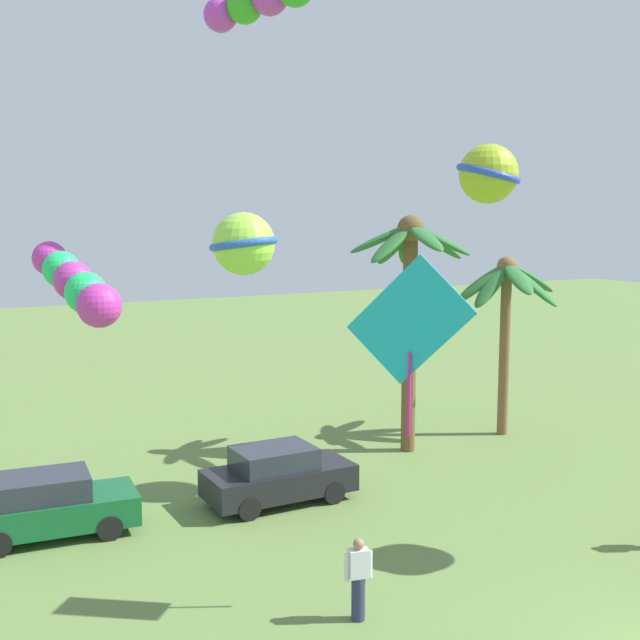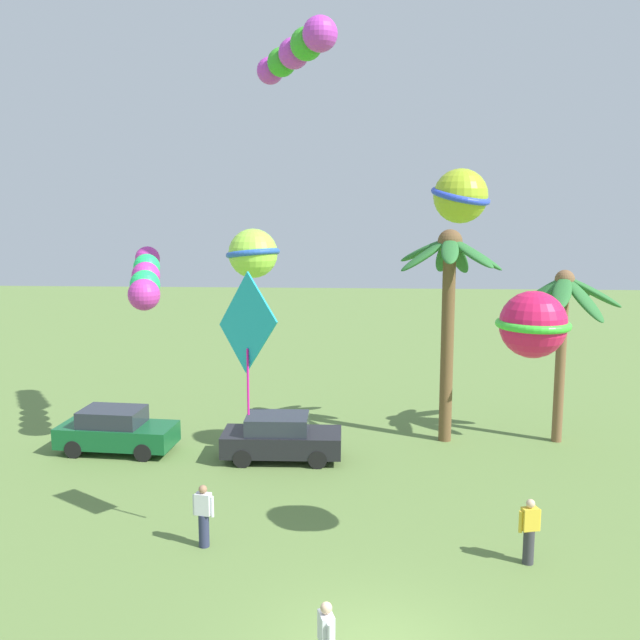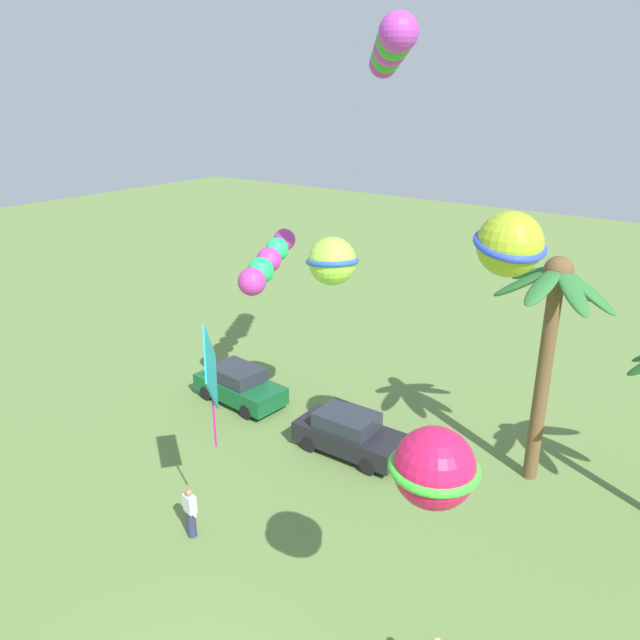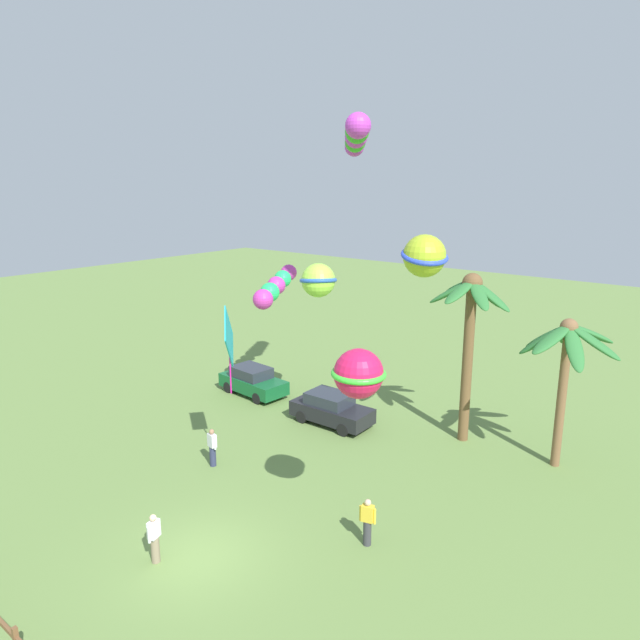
{
  "view_description": "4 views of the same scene",
  "coord_description": "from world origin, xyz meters",
  "px_view_note": "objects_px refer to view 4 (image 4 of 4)",
  "views": [
    {
      "loc": [
        -11.26,
        -8.09,
        7.57
      ],
      "look_at": [
        -2.38,
        9.07,
        4.98
      ],
      "focal_mm": 44.92,
      "sensor_mm": 36.0,
      "label": 1
    },
    {
      "loc": [
        -0.26,
        -12.6,
        8.39
      ],
      "look_at": [
        -1.49,
        7.99,
        5.08
      ],
      "focal_mm": 40.98,
      "sensor_mm": 36.0,
      "label": 2
    },
    {
      "loc": [
        7.27,
        -5.15,
        12.01
      ],
      "look_at": [
        -2.17,
        7.66,
        6.0
      ],
      "focal_mm": 34.29,
      "sensor_mm": 36.0,
      "label": 3
    },
    {
      "loc": [
        12.52,
        -9.68,
        11.23
      ],
      "look_at": [
        -1.68,
        8.02,
        5.72
      ],
      "focal_mm": 32.15,
      "sensor_mm": 36.0,
      "label": 4
    }
  ],
  "objects_px": {
    "kite_ball_4": "(424,256)",
    "kite_tube_5": "(275,287)",
    "palm_tree_0": "(566,351)",
    "spectator_0": "(154,538)",
    "spectator_1": "(367,522)",
    "kite_tube_2": "(356,135)",
    "parked_car_0": "(253,381)",
    "spectator_2": "(212,447)",
    "kite_ball_0": "(359,374)",
    "kite_diamond_3": "(229,338)",
    "kite_ball_1": "(318,280)",
    "parked_car_1": "(331,409)",
    "palm_tree_1": "(470,316)"
  },
  "relations": [
    {
      "from": "kite_ball_4",
      "to": "kite_tube_5",
      "type": "distance_m",
      "value": 10.89
    },
    {
      "from": "palm_tree_0",
      "to": "spectator_0",
      "type": "xyz_separation_m",
      "value": [
        -7.5,
        -13.84,
        -4.04
      ]
    },
    {
      "from": "spectator_1",
      "to": "kite_tube_2",
      "type": "distance_m",
      "value": 15.78
    },
    {
      "from": "spectator_0",
      "to": "kite_tube_5",
      "type": "bearing_deg",
      "value": 118.23
    },
    {
      "from": "parked_car_0",
      "to": "spectator_0",
      "type": "bearing_deg",
      "value": -56.71
    },
    {
      "from": "spectator_2",
      "to": "kite_tube_2",
      "type": "bearing_deg",
      "value": 76.89
    },
    {
      "from": "kite_ball_0",
      "to": "spectator_2",
      "type": "bearing_deg",
      "value": 174.57
    },
    {
      "from": "spectator_2",
      "to": "kite_diamond_3",
      "type": "xyz_separation_m",
      "value": [
        1.14,
        0.1,
        4.73
      ]
    },
    {
      "from": "kite_ball_1",
      "to": "kite_tube_5",
      "type": "relative_size",
      "value": 0.67
    },
    {
      "from": "spectator_0",
      "to": "spectator_2",
      "type": "height_order",
      "value": "same"
    },
    {
      "from": "kite_ball_0",
      "to": "kite_ball_1",
      "type": "relative_size",
      "value": 0.79
    },
    {
      "from": "kite_ball_1",
      "to": "kite_tube_5",
      "type": "distance_m",
      "value": 4.15
    },
    {
      "from": "parked_car_1",
      "to": "spectator_2",
      "type": "height_order",
      "value": "spectator_2"
    },
    {
      "from": "kite_ball_1",
      "to": "kite_ball_4",
      "type": "relative_size",
      "value": 1.01
    },
    {
      "from": "spectator_1",
      "to": "kite_diamond_3",
      "type": "distance_m",
      "value": 8.19
    },
    {
      "from": "parked_car_0",
      "to": "kite_diamond_3",
      "type": "relative_size",
      "value": 1.16
    },
    {
      "from": "kite_ball_4",
      "to": "kite_tube_5",
      "type": "bearing_deg",
      "value": 164.43
    },
    {
      "from": "parked_car_0",
      "to": "spectator_0",
      "type": "xyz_separation_m",
      "value": [
        7.77,
        -11.83,
        0.06
      ]
    },
    {
      "from": "kite_ball_0",
      "to": "kite_ball_1",
      "type": "bearing_deg",
      "value": 135.59
    },
    {
      "from": "parked_car_0",
      "to": "spectator_1",
      "type": "xyz_separation_m",
      "value": [
        12.29,
        -7.12,
        0.06
      ]
    },
    {
      "from": "parked_car_1",
      "to": "kite_ball_4",
      "type": "relative_size",
      "value": 1.63
    },
    {
      "from": "kite_ball_1",
      "to": "kite_tube_2",
      "type": "relative_size",
      "value": 0.74
    },
    {
      "from": "parked_car_1",
      "to": "spectator_0",
      "type": "xyz_separation_m",
      "value": [
        2.08,
        -11.39,
        0.06
      ]
    },
    {
      "from": "spectator_1",
      "to": "kite_ball_0",
      "type": "distance_m",
      "value": 4.97
    },
    {
      "from": "parked_car_1",
      "to": "kite_ball_1",
      "type": "relative_size",
      "value": 1.6
    },
    {
      "from": "spectator_2",
      "to": "palm_tree_0",
      "type": "bearing_deg",
      "value": 39.02
    },
    {
      "from": "parked_car_1",
      "to": "spectator_2",
      "type": "relative_size",
      "value": 2.48
    },
    {
      "from": "kite_diamond_3",
      "to": "kite_tube_5",
      "type": "bearing_deg",
      "value": 121.98
    },
    {
      "from": "parked_car_1",
      "to": "kite_tube_2",
      "type": "xyz_separation_m",
      "value": [
        0.5,
        1.03,
        12.41
      ]
    },
    {
      "from": "parked_car_1",
      "to": "kite_tube_5",
      "type": "distance_m",
      "value": 7.08
    },
    {
      "from": "spectator_0",
      "to": "kite_ball_0",
      "type": "height_order",
      "value": "kite_ball_0"
    },
    {
      "from": "kite_tube_2",
      "to": "kite_tube_5",
      "type": "bearing_deg",
      "value": 177.38
    },
    {
      "from": "kite_diamond_3",
      "to": "kite_tube_5",
      "type": "height_order",
      "value": "kite_tube_5"
    },
    {
      "from": "palm_tree_1",
      "to": "kite_ball_4",
      "type": "height_order",
      "value": "kite_ball_4"
    },
    {
      "from": "kite_diamond_3",
      "to": "kite_tube_5",
      "type": "relative_size",
      "value": 0.95
    },
    {
      "from": "parked_car_0",
      "to": "kite_tube_2",
      "type": "height_order",
      "value": "kite_tube_2"
    },
    {
      "from": "spectator_2",
      "to": "kite_tube_2",
      "type": "relative_size",
      "value": 0.48
    },
    {
      "from": "palm_tree_0",
      "to": "kite_diamond_3",
      "type": "xyz_separation_m",
      "value": [
        -9.64,
        -8.64,
        0.69
      ]
    },
    {
      "from": "kite_tube_5",
      "to": "spectator_2",
      "type": "bearing_deg",
      "value": -65.03
    },
    {
      "from": "palm_tree_1",
      "to": "kite_tube_2",
      "type": "bearing_deg",
      "value": -165.74
    },
    {
      "from": "kite_ball_0",
      "to": "kite_tube_2",
      "type": "bearing_deg",
      "value": 126.22
    },
    {
      "from": "spectator_1",
      "to": "kite_tube_5",
      "type": "bearing_deg",
      "value": 144.9
    },
    {
      "from": "palm_tree_1",
      "to": "spectator_2",
      "type": "bearing_deg",
      "value": -128.4
    },
    {
      "from": "parked_car_0",
      "to": "kite_diamond_3",
      "type": "xyz_separation_m",
      "value": [
        5.62,
        -6.62,
        4.79
      ]
    },
    {
      "from": "palm_tree_0",
      "to": "parked_car_1",
      "type": "relative_size",
      "value": 1.56
    },
    {
      "from": "parked_car_0",
      "to": "parked_car_1",
      "type": "xyz_separation_m",
      "value": [
        5.68,
        -0.43,
        0.0
      ]
    },
    {
      "from": "parked_car_1",
      "to": "kite_ball_4",
      "type": "height_order",
      "value": "kite_ball_4"
    },
    {
      "from": "spectator_0",
      "to": "spectator_2",
      "type": "relative_size",
      "value": 1.0
    },
    {
      "from": "spectator_2",
      "to": "parked_car_1",
      "type": "bearing_deg",
      "value": 79.2
    },
    {
      "from": "kite_ball_0",
      "to": "kite_diamond_3",
      "type": "distance_m",
      "value": 6.51
    }
  ]
}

